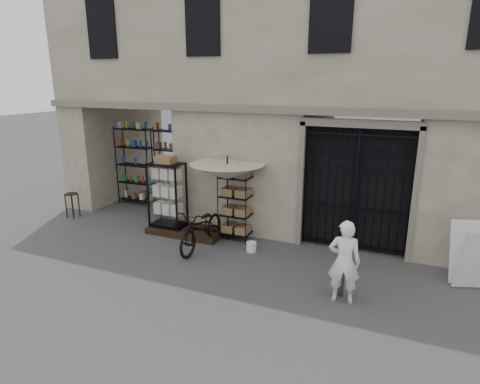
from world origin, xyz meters
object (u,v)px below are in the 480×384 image
at_px(wire_rack, 236,207).
at_px(steel_bollard, 341,277).
at_px(easel_sign, 470,256).
at_px(market_umbrella, 227,167).
at_px(wooden_stool, 72,205).
at_px(display_cabinet, 168,198).
at_px(shopkeeper, 341,300).
at_px(bicycle, 203,248).
at_px(white_bucket, 251,247).

xyz_separation_m(wire_rack, steel_bollard, (2.92, -1.80, -0.47)).
xyz_separation_m(wire_rack, easel_sign, (5.14, -0.50, -0.19)).
height_order(market_umbrella, wooden_stool, market_umbrella).
relative_size(display_cabinet, steel_bollard, 2.52).
bearing_deg(shopkeeper, bicycle, -24.58).
xyz_separation_m(white_bucket, bicycle, (-1.17, -0.26, -0.11)).
bearing_deg(bicycle, display_cabinet, 156.24).
bearing_deg(shopkeeper, easel_sign, -151.92).
bearing_deg(wire_rack, white_bucket, -41.61).
relative_size(display_cabinet, wire_rack, 1.08).
height_order(display_cabinet, easel_sign, display_cabinet).
bearing_deg(easel_sign, bicycle, 164.13).
xyz_separation_m(shopkeeper, easel_sign, (2.15, 1.49, 0.65)).
distance_m(market_umbrella, shopkeeper, 4.09).
bearing_deg(white_bucket, steel_bollard, -28.14).
xyz_separation_m(display_cabinet, steel_bollard, (4.76, -1.55, -0.55)).
xyz_separation_m(display_cabinet, shopkeeper, (4.83, -1.74, -0.92)).
bearing_deg(white_bucket, wooden_stool, 177.77).
xyz_separation_m(steel_bollard, shopkeeper, (0.06, -0.18, -0.37)).
relative_size(wooden_stool, easel_sign, 0.59).
bearing_deg(shopkeeper, wire_rack, -40.29).
bearing_deg(bicycle, wire_rack, 59.74).
bearing_deg(shopkeeper, steel_bollard, -77.67).
height_order(display_cabinet, wooden_stool, display_cabinet).
bearing_deg(market_umbrella, easel_sign, -3.80).
bearing_deg(steel_bollard, market_umbrella, 151.69).
height_order(steel_bollard, shopkeeper, steel_bollard).
bearing_deg(easel_sign, white_bucket, 161.74).
height_order(steel_bollard, easel_sign, easel_sign).
bearing_deg(white_bucket, display_cabinet, 172.17).
distance_m(market_umbrella, white_bucket, 1.99).
bearing_deg(wire_rack, wooden_stool, -175.32).
bearing_deg(easel_sign, wire_rack, 154.98).
distance_m(wire_rack, shopkeeper, 3.68).
height_order(market_umbrella, easel_sign, market_umbrella).
xyz_separation_m(market_umbrella, wooden_stool, (-4.91, -0.23, -1.48)).
bearing_deg(shopkeeper, market_umbrella, -37.00).
xyz_separation_m(wooden_stool, shopkeeper, (8.05, -1.62, -0.39)).
height_order(white_bucket, shopkeeper, white_bucket).
bearing_deg(wooden_stool, wire_rack, 4.17).
distance_m(bicycle, easel_sign, 5.69).
bearing_deg(steel_bollard, display_cabinet, 161.93).
bearing_deg(wire_rack, easel_sign, -5.00).
bearing_deg(market_umbrella, shopkeeper, -30.39).
distance_m(steel_bollard, shopkeeper, 0.42).
bearing_deg(display_cabinet, white_bucket, -31.92).
relative_size(display_cabinet, wooden_stool, 2.53).
bearing_deg(shopkeeper, wooden_stool, -17.96).
xyz_separation_m(wooden_stool, steel_bollard, (7.99, -1.43, -0.02)).
relative_size(bicycle, steel_bollard, 2.64).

